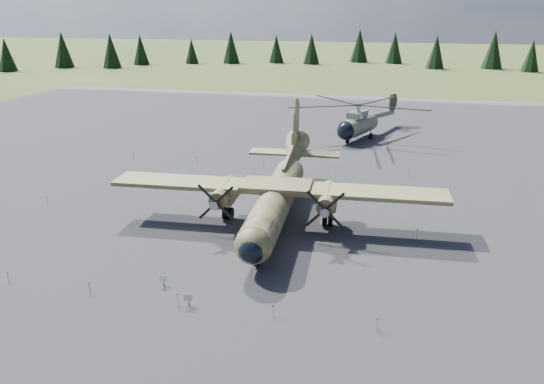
# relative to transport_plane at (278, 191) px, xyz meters

# --- Properties ---
(ground) EXTENTS (500.00, 500.00, 0.00)m
(ground) POSITION_rel_transport_plane_xyz_m (-4.98, -1.38, -2.63)
(ground) COLOR #4F5726
(ground) RESTS_ON ground
(apron) EXTENTS (120.00, 120.00, 0.04)m
(apron) POSITION_rel_transport_plane_xyz_m (-4.98, 8.62, -2.63)
(apron) COLOR #59595E
(apron) RESTS_ON ground
(transport_plane) EXTENTS (27.73, 25.17, 9.14)m
(transport_plane) POSITION_rel_transport_plane_xyz_m (0.00, 0.00, 0.00)
(transport_plane) COLOR #3D4324
(transport_plane) RESTS_ON ground
(helicopter_near) EXTENTS (25.10, 25.10, 4.93)m
(helicopter_near) POSITION_rel_transport_plane_xyz_m (4.36, 31.24, 0.87)
(helicopter_near) COLOR gray
(helicopter_near) RESTS_ON ground
(info_placard_left) EXTENTS (0.50, 0.27, 0.74)m
(info_placard_left) POSITION_rel_transport_plane_xyz_m (-4.82, -12.89, -2.13)
(info_placard_left) COLOR gray
(info_placard_left) RESTS_ON ground
(info_placard_right) EXTENTS (0.55, 0.34, 0.80)m
(info_placard_right) POSITION_rel_transport_plane_xyz_m (-2.27, -14.87, -2.09)
(info_placard_right) COLOR gray
(info_placard_right) RESTS_ON ground
(barrier_fence) EXTENTS (33.12, 29.62, 0.85)m
(barrier_fence) POSITION_rel_transport_plane_xyz_m (-5.44, -1.45, -2.12)
(barrier_fence) COLOR silver
(barrier_fence) RESTS_ON ground
(treeline) EXTENTS (288.72, 290.41, 10.94)m
(treeline) POSITION_rel_transport_plane_xyz_m (-11.46, -0.30, 2.21)
(treeline) COLOR black
(treeline) RESTS_ON ground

